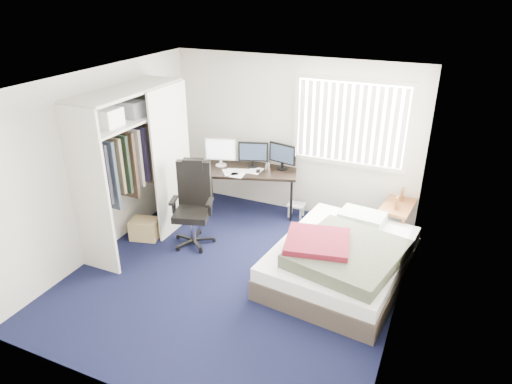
{
  "coord_description": "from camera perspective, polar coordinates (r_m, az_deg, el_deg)",
  "views": [
    {
      "loc": [
        2.24,
        -4.43,
        3.5
      ],
      "look_at": [
        0.11,
        0.4,
        1.04
      ],
      "focal_mm": 32.0,
      "sensor_mm": 36.0,
      "label": 1
    }
  ],
  "objects": [
    {
      "name": "footstool",
      "position": [
        7.4,
        5.04,
        -1.86
      ],
      "size": [
        0.28,
        0.23,
        0.22
      ],
      "color": "white",
      "rests_on": "ground"
    },
    {
      "name": "window_assembly",
      "position": [
        6.88,
        11.76,
        8.41
      ],
      "size": [
        1.72,
        0.09,
        1.32
      ],
      "color": "white",
      "rests_on": "ground"
    },
    {
      "name": "nightstand",
      "position": [
        6.98,
        17.4,
        -1.8
      ],
      "size": [
        0.49,
        0.85,
        0.74
      ],
      "color": "brown",
      "rests_on": "ground"
    },
    {
      "name": "office_chair",
      "position": [
        6.62,
        -7.81,
        -2.49
      ],
      "size": [
        0.72,
        0.72,
        1.23
      ],
      "color": "black",
      "rests_on": "ground"
    },
    {
      "name": "room_shell",
      "position": [
        5.35,
        -2.82,
        3.09
      ],
      "size": [
        4.2,
        4.2,
        4.2
      ],
      "color": "silver",
      "rests_on": "ground"
    },
    {
      "name": "ground",
      "position": [
        6.08,
        -2.52,
        -10.23
      ],
      "size": [
        4.2,
        4.2,
        0.0
      ],
      "primitive_type": "plane",
      "color": "black",
      "rests_on": "ground"
    },
    {
      "name": "bed",
      "position": [
        5.95,
        10.6,
        -8.19
      ],
      "size": [
        1.77,
        2.22,
        0.68
      ],
      "color": "#3B312A",
      "rests_on": "ground"
    },
    {
      "name": "pine_box",
      "position": [
        6.98,
        -13.72,
        -4.49
      ],
      "size": [
        0.46,
        0.39,
        0.3
      ],
      "primitive_type": "cube",
      "rotation": [
        0.0,
        0.0,
        0.25
      ],
      "color": "tan",
      "rests_on": "ground"
    },
    {
      "name": "desk",
      "position": [
        7.33,
        -0.79,
        3.14
      ],
      "size": [
        1.65,
        1.13,
        1.2
      ],
      "color": "black",
      "rests_on": "ground"
    },
    {
      "name": "closet",
      "position": [
        6.48,
        -15.11,
        4.73
      ],
      "size": [
        0.64,
        1.84,
        2.22
      ],
      "color": "beige",
      "rests_on": "ground"
    }
  ]
}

